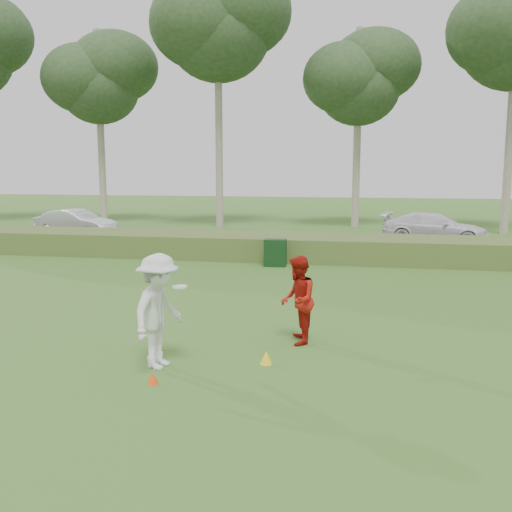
% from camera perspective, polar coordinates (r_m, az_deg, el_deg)
% --- Properties ---
extents(ground, '(120.00, 120.00, 0.00)m').
position_cam_1_polar(ground, '(11.14, -4.07, -9.74)').
color(ground, '#315F1F').
rests_on(ground, ground).
extents(reed_strip, '(80.00, 3.00, 0.90)m').
position_cam_1_polar(reed_strip, '(22.57, 3.96, 0.91)').
color(reed_strip, '#425C24').
rests_on(reed_strip, ground).
extents(park_road, '(80.00, 6.00, 0.06)m').
position_cam_1_polar(park_road, '(27.55, 5.27, 1.45)').
color(park_road, '#2D2D2D').
rests_on(park_road, ground).
extents(tree_2, '(6.50, 6.50, 12.00)m').
position_cam_1_polar(tree_2, '(38.48, -15.47, 16.61)').
color(tree_2, gray).
rests_on(tree_2, ground).
extents(tree_3, '(7.80, 7.80, 15.50)m').
position_cam_1_polar(tree_3, '(35.27, -3.83, 21.99)').
color(tree_3, gray).
rests_on(tree_3, ground).
extents(tree_4, '(6.24, 6.24, 11.50)m').
position_cam_1_polar(tree_4, '(35.06, 10.23, 16.96)').
color(tree_4, gray).
rests_on(tree_4, ground).
extents(player_white, '(1.04, 1.45, 2.06)m').
position_cam_1_polar(player_white, '(10.28, -9.70, -5.45)').
color(player_white, silver).
rests_on(player_white, ground).
extents(player_red, '(0.78, 0.95, 1.80)m').
position_cam_1_polar(player_red, '(11.57, 4.19, -4.42)').
color(player_red, '#A7160E').
rests_on(player_red, ground).
extents(cone_orange, '(0.18, 0.18, 0.20)m').
position_cam_1_polar(cone_orange, '(9.78, -10.31, -11.91)').
color(cone_orange, '#FF460D').
rests_on(cone_orange, ground).
extents(cone_yellow, '(0.23, 0.23, 0.25)m').
position_cam_1_polar(cone_yellow, '(10.54, 1.02, -10.11)').
color(cone_yellow, yellow).
rests_on(cone_yellow, ground).
extents(utility_cabinet, '(0.81, 0.53, 0.98)m').
position_cam_1_polar(utility_cabinet, '(20.68, 1.94, 0.32)').
color(utility_cabinet, black).
rests_on(utility_cabinet, ground).
extents(car_mid, '(4.47, 2.32, 1.40)m').
position_cam_1_polar(car_mid, '(30.26, -17.55, 3.12)').
color(car_mid, silver).
rests_on(car_mid, park_road).
extents(car_right, '(5.11, 2.86, 1.40)m').
position_cam_1_polar(car_right, '(28.01, 17.43, 2.70)').
color(car_right, silver).
rests_on(car_right, park_road).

